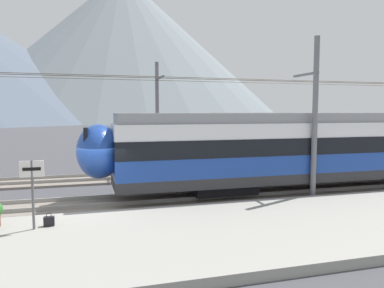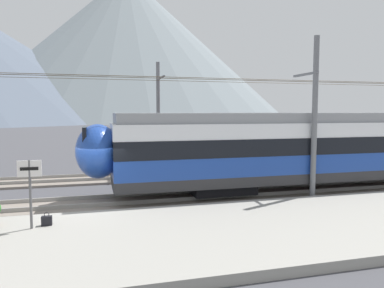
{
  "view_description": "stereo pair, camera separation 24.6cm",
  "coord_description": "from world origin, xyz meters",
  "px_view_note": "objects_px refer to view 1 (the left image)",
  "views": [
    {
      "loc": [
        -0.11,
        -14.52,
        3.9
      ],
      "look_at": [
        5.04,
        3.61,
        2.24
      ],
      "focal_mm": 34.21,
      "sensor_mm": 36.0,
      "label": 1
    },
    {
      "loc": [
        0.13,
        -14.58,
        3.9
      ],
      "look_at": [
        5.04,
        3.61,
        2.24
      ],
      "focal_mm": 34.21,
      "sensor_mm": 36.0,
      "label": 2
    }
  ],
  "objects_px": {
    "train_near_platform": "(354,145)",
    "platform_sign": "(32,179)",
    "handbag_near_sign": "(49,221)",
    "train_far_track": "(377,136)",
    "catenary_mast_mid": "(313,115)",
    "catenary_mast_far_side": "(158,114)"
  },
  "relations": [
    {
      "from": "train_near_platform",
      "to": "platform_sign",
      "type": "bearing_deg",
      "value": -166.35
    },
    {
      "from": "catenary_mast_far_side",
      "to": "handbag_near_sign",
      "type": "xyz_separation_m",
      "value": [
        -5.56,
        -10.99,
        -3.34
      ]
    },
    {
      "from": "train_near_platform",
      "to": "handbag_near_sign",
      "type": "distance_m",
      "value": 14.68
    },
    {
      "from": "train_near_platform",
      "to": "train_far_track",
      "type": "bearing_deg",
      "value": 40.71
    },
    {
      "from": "handbag_near_sign",
      "to": "train_far_track",
      "type": "bearing_deg",
      "value": 23.61
    },
    {
      "from": "catenary_mast_mid",
      "to": "catenary_mast_far_side",
      "type": "distance_m",
      "value": 10.53
    },
    {
      "from": "platform_sign",
      "to": "handbag_near_sign",
      "type": "bearing_deg",
      "value": 27.42
    },
    {
      "from": "catenary_mast_mid",
      "to": "train_far_track",
      "type": "bearing_deg",
      "value": 35.67
    },
    {
      "from": "catenary_mast_mid",
      "to": "handbag_near_sign",
      "type": "xyz_separation_m",
      "value": [
        -10.78,
        -1.85,
        -3.31
      ]
    },
    {
      "from": "catenary_mast_mid",
      "to": "catenary_mast_far_side",
      "type": "bearing_deg",
      "value": 119.68
    },
    {
      "from": "catenary_mast_far_side",
      "to": "train_far_track",
      "type": "bearing_deg",
      "value": -6.77
    },
    {
      "from": "train_far_track",
      "to": "catenary_mast_mid",
      "type": "relative_size",
      "value": 0.6
    },
    {
      "from": "train_far_track",
      "to": "handbag_near_sign",
      "type": "distance_m",
      "value": 22.96
    },
    {
      "from": "catenary_mast_mid",
      "to": "platform_sign",
      "type": "relative_size",
      "value": 20.93
    },
    {
      "from": "train_far_track",
      "to": "train_near_platform",
      "type": "bearing_deg",
      "value": -139.29
    },
    {
      "from": "catenary_mast_mid",
      "to": "catenary_mast_far_side",
      "type": "relative_size",
      "value": 1.0
    },
    {
      "from": "train_far_track",
      "to": "catenary_mast_far_side",
      "type": "distance_m",
      "value": 15.59
    },
    {
      "from": "catenary_mast_mid",
      "to": "catenary_mast_far_side",
      "type": "xyz_separation_m",
      "value": [
        -5.21,
        9.15,
        0.03
      ]
    },
    {
      "from": "train_near_platform",
      "to": "platform_sign",
      "type": "distance_m",
      "value": 15.03
    },
    {
      "from": "catenary_mast_far_side",
      "to": "catenary_mast_mid",
      "type": "bearing_deg",
      "value": -60.32
    },
    {
      "from": "train_near_platform",
      "to": "train_far_track",
      "type": "xyz_separation_m",
      "value": [
        6.78,
        5.84,
        0.0
      ]
    },
    {
      "from": "train_far_track",
      "to": "catenary_mast_mid",
      "type": "distance_m",
      "value": 12.64
    }
  ]
}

